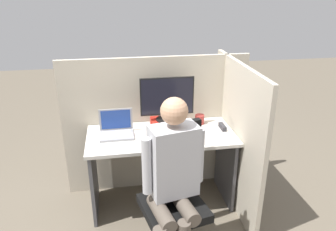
{
  "coord_description": "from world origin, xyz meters",
  "views": [
    {
      "loc": [
        -0.39,
        -2.37,
        2.08
      ],
      "look_at": [
        0.04,
        0.16,
        1.01
      ],
      "focal_mm": 35.0,
      "sensor_mm": 36.0,
      "label": 1
    }
  ],
  "objects_px": {
    "stapler": "(222,127)",
    "office_chair": "(174,190)",
    "person": "(173,175)",
    "carrot_toy": "(157,140)",
    "monitor": "(167,99)",
    "paper_box": "(167,123)",
    "laptop": "(117,130)",
    "coffee_mug": "(200,119)"
  },
  "relations": [
    {
      "from": "laptop",
      "to": "coffee_mug",
      "type": "bearing_deg",
      "value": 8.63
    },
    {
      "from": "office_chair",
      "to": "person",
      "type": "bearing_deg",
      "value": -102.26
    },
    {
      "from": "stapler",
      "to": "office_chair",
      "type": "distance_m",
      "value": 0.86
    },
    {
      "from": "monitor",
      "to": "office_chair",
      "type": "distance_m",
      "value": 0.88
    },
    {
      "from": "office_chair",
      "to": "coffee_mug",
      "type": "bearing_deg",
      "value": 62.2
    },
    {
      "from": "stapler",
      "to": "office_chair",
      "type": "bearing_deg",
      "value": -134.46
    },
    {
      "from": "carrot_toy",
      "to": "coffee_mug",
      "type": "height_order",
      "value": "coffee_mug"
    },
    {
      "from": "laptop",
      "to": "person",
      "type": "xyz_separation_m",
      "value": [
        0.39,
        -0.78,
        -0.02
      ]
    },
    {
      "from": "carrot_toy",
      "to": "monitor",
      "type": "bearing_deg",
      "value": 65.78
    },
    {
      "from": "carrot_toy",
      "to": "office_chair",
      "type": "relative_size",
      "value": 0.15
    },
    {
      "from": "stapler",
      "to": "carrot_toy",
      "type": "relative_size",
      "value": 0.88
    },
    {
      "from": "paper_box",
      "to": "coffee_mug",
      "type": "distance_m",
      "value": 0.33
    },
    {
      "from": "laptop",
      "to": "carrot_toy",
      "type": "height_order",
      "value": "laptop"
    },
    {
      "from": "stapler",
      "to": "coffee_mug",
      "type": "height_order",
      "value": "coffee_mug"
    },
    {
      "from": "carrot_toy",
      "to": "stapler",
      "type": "bearing_deg",
      "value": 15.08
    },
    {
      "from": "stapler",
      "to": "coffee_mug",
      "type": "xyz_separation_m",
      "value": [
        -0.19,
        0.16,
        0.02
      ]
    },
    {
      "from": "person",
      "to": "coffee_mug",
      "type": "height_order",
      "value": "person"
    },
    {
      "from": "paper_box",
      "to": "office_chair",
      "type": "bearing_deg",
      "value": -95.12
    },
    {
      "from": "monitor",
      "to": "person",
      "type": "height_order",
      "value": "person"
    },
    {
      "from": "paper_box",
      "to": "stapler",
      "type": "distance_m",
      "value": 0.53
    },
    {
      "from": "person",
      "to": "monitor",
      "type": "bearing_deg",
      "value": 83.56
    },
    {
      "from": "monitor",
      "to": "laptop",
      "type": "relative_size",
      "value": 1.66
    },
    {
      "from": "monitor",
      "to": "stapler",
      "type": "distance_m",
      "value": 0.59
    },
    {
      "from": "stapler",
      "to": "person",
      "type": "distance_m",
      "value": 0.97
    },
    {
      "from": "paper_box",
      "to": "laptop",
      "type": "distance_m",
      "value": 0.49
    },
    {
      "from": "laptop",
      "to": "carrot_toy",
      "type": "bearing_deg",
      "value": -30.85
    },
    {
      "from": "office_chair",
      "to": "person",
      "type": "height_order",
      "value": "person"
    },
    {
      "from": "person",
      "to": "coffee_mug",
      "type": "bearing_deg",
      "value": 64.75
    },
    {
      "from": "paper_box",
      "to": "monitor",
      "type": "xyz_separation_m",
      "value": [
        0.0,
        0.0,
        0.25
      ]
    },
    {
      "from": "carrot_toy",
      "to": "person",
      "type": "bearing_deg",
      "value": -86.25
    },
    {
      "from": "stapler",
      "to": "person",
      "type": "relative_size",
      "value": 0.1
    },
    {
      "from": "office_chair",
      "to": "laptop",
      "type": "bearing_deg",
      "value": 124.12
    },
    {
      "from": "paper_box",
      "to": "carrot_toy",
      "type": "distance_m",
      "value": 0.33
    },
    {
      "from": "office_chair",
      "to": "coffee_mug",
      "type": "distance_m",
      "value": 0.88
    },
    {
      "from": "paper_box",
      "to": "person",
      "type": "relative_size",
      "value": 0.23
    },
    {
      "from": "laptop",
      "to": "stapler",
      "type": "xyz_separation_m",
      "value": [
        1.0,
        -0.03,
        -0.03
      ]
    },
    {
      "from": "carrot_toy",
      "to": "person",
      "type": "height_order",
      "value": "person"
    },
    {
      "from": "office_chair",
      "to": "person",
      "type": "xyz_separation_m",
      "value": [
        -0.04,
        -0.16,
        0.24
      ]
    },
    {
      "from": "stapler",
      "to": "office_chair",
      "type": "xyz_separation_m",
      "value": [
        -0.58,
        -0.59,
        -0.24
      ]
    },
    {
      "from": "stapler",
      "to": "monitor",
      "type": "bearing_deg",
      "value": 165.85
    },
    {
      "from": "paper_box",
      "to": "monitor",
      "type": "relative_size",
      "value": 0.6
    },
    {
      "from": "paper_box",
      "to": "person",
      "type": "distance_m",
      "value": 0.88
    }
  ]
}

